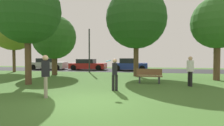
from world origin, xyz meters
TOP-DOWN VIEW (x-y plane):
  - ground_plane at (0.00, 0.00)m, footprint 44.00×44.00m
  - road_strip at (0.00, 16.00)m, footprint 44.00×6.40m
  - oak_tree_center at (7.08, 7.65)m, footprint 3.63×3.63m
  - maple_tree_far at (1.33, 9.43)m, footprint 5.11×5.11m
  - oak_tree_right at (-11.71, 11.37)m, footprint 4.91×4.91m
  - maple_tree_near at (-4.84, 3.56)m, footprint 3.99×3.99m
  - oak_tree_left at (-5.99, 9.23)m, footprint 3.93×3.93m
  - person_thrower at (4.62, 4.47)m, footprint 0.39×0.36m
  - person_catcher at (-1.91, 0.34)m, footprint 0.39×0.36m
  - person_walking at (0.65, 2.40)m, footprint 0.30×0.33m
  - frisbee_disc at (0.44, 1.83)m, footprint 0.31×0.31m
  - parked_car_silver at (-10.15, 15.71)m, footprint 4.52×1.98m
  - parked_car_red at (-4.94, 15.84)m, footprint 4.43×2.07m
  - parked_car_blue at (0.28, 15.81)m, footprint 4.04×2.09m
  - park_bench at (2.37, 5.36)m, footprint 1.60×0.45m
  - street_lamp_post at (-3.62, 12.20)m, footprint 0.14×0.14m

SIDE VIEW (x-z plane):
  - ground_plane at x=0.00m, z-range 0.00..0.00m
  - road_strip at x=0.00m, z-range 0.00..0.01m
  - park_bench at x=2.37m, z-range 0.01..0.91m
  - parked_car_red at x=-4.94m, z-range -0.05..1.28m
  - parked_car_blue at x=0.28m, z-range -0.06..1.37m
  - parked_car_silver at x=-10.15m, z-range -0.05..1.36m
  - person_walking at x=0.65m, z-range 0.07..1.66m
  - person_thrower at x=4.62m, z-range 0.09..1.79m
  - person_catcher at x=-1.91m, z-range 0.10..1.86m
  - frisbee_disc at x=0.44m, z-range 1.45..1.54m
  - street_lamp_post at x=-3.62m, z-range 0.00..4.50m
  - oak_tree_left at x=-5.99m, z-range 0.70..6.08m
  - oak_tree_center at x=7.08m, z-range 1.09..6.96m
  - maple_tree_near at x=-4.84m, z-range 1.20..7.64m
  - oak_tree_right at x=-11.71m, z-range 1.15..8.37m
  - maple_tree_far at x=1.33m, z-range 1.15..8.59m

